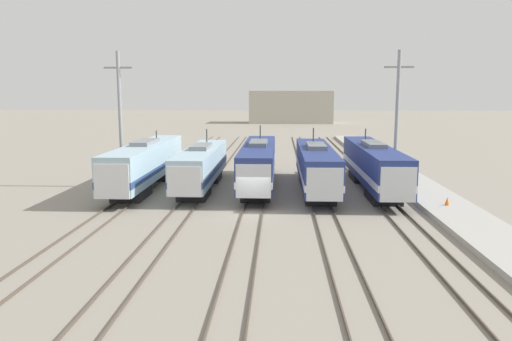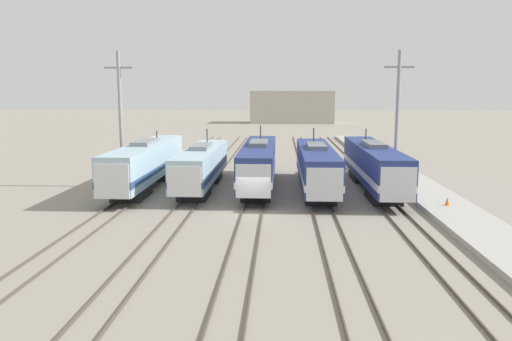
{
  "view_description": "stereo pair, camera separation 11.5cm",
  "coord_description": "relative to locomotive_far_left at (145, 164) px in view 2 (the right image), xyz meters",
  "views": [
    {
      "loc": [
        1.83,
        -34.7,
        8.58
      ],
      "look_at": [
        0.08,
        3.1,
        2.59
      ],
      "focal_mm": 35.0,
      "sensor_mm": 36.0,
      "label": 1
    },
    {
      "loc": [
        1.94,
        -34.69,
        8.58
      ],
      "look_at": [
        0.08,
        3.1,
        2.59
      ],
      "focal_mm": 35.0,
      "sensor_mm": 36.0,
      "label": 2
    }
  ],
  "objects": [
    {
      "name": "rail_pair_far_left",
      "position": [
        0.0,
        -8.72,
        -2.13
      ],
      "size": [
        1.5,
        120.0,
        0.15
      ],
      "color": "#4C4238",
      "rests_on": "ground_plane"
    },
    {
      "name": "catenary_tower_right",
      "position": [
        22.23,
        0.73,
        4.09
      ],
      "size": [
        2.54,
        0.32,
        12.13
      ],
      "color": "gray",
      "rests_on": "ground_plane"
    },
    {
      "name": "locomotive_far_left",
      "position": [
        0.0,
        0.0,
        0.0
      ],
      "size": [
        2.82,
        18.86,
        4.84
      ],
      "color": "#232326",
      "rests_on": "ground_plane"
    },
    {
      "name": "locomotive_center_right",
      "position": [
        15.21,
        -0.63,
        -0.09
      ],
      "size": [
        2.85,
        17.61,
        5.23
      ],
      "color": "black",
      "rests_on": "ground_plane"
    },
    {
      "name": "ground_plane",
      "position": [
        10.14,
        -8.72,
        -2.2
      ],
      "size": [
        400.0,
        400.0,
        0.0
      ],
      "primitive_type": "plane",
      "color": "gray"
    },
    {
      "name": "rail_pair_center_left",
      "position": [
        5.07,
        -8.72,
        -2.13
      ],
      "size": [
        1.51,
        120.0,
        0.15
      ],
      "color": "#4C4238",
      "rests_on": "ground_plane"
    },
    {
      "name": "rail_pair_center_right",
      "position": [
        15.21,
        -8.72,
        -2.13
      ],
      "size": [
        1.51,
        120.0,
        0.15
      ],
      "color": "#4C4238",
      "rests_on": "ground_plane"
    },
    {
      "name": "rail_pair_far_right",
      "position": [
        20.28,
        -8.72,
        -2.13
      ],
      "size": [
        1.5,
        120.0,
        0.15
      ],
      "color": "#4C4238",
      "rests_on": "ground_plane"
    },
    {
      "name": "locomotive_far_right",
      "position": [
        20.28,
        0.09,
        -0.03
      ],
      "size": [
        2.74,
        19.25,
        5.08
      ],
      "color": "black",
      "rests_on": "ground_plane"
    },
    {
      "name": "locomotive_center_left",
      "position": [
        5.07,
        -0.19,
        -0.16
      ],
      "size": [
        2.78,
        16.4,
        5.07
      ],
      "color": "#232326",
      "rests_on": "ground_plane"
    },
    {
      "name": "platform",
      "position": [
        24.41,
        -8.72,
        -2.02
      ],
      "size": [
        4.0,
        120.0,
        0.38
      ],
      "color": "#A8A59E",
      "rests_on": "ground_plane"
    },
    {
      "name": "rail_pair_center",
      "position": [
        10.14,
        -8.72,
        -2.13
      ],
      "size": [
        1.51,
        120.0,
        0.15
      ],
      "color": "#4C4238",
      "rests_on": "ground_plane"
    },
    {
      "name": "catenary_tower_left",
      "position": [
        -2.24,
        0.73,
        4.09
      ],
      "size": [
        2.54,
        0.32,
        12.13
      ],
      "color": "gray",
      "rests_on": "ground_plane"
    },
    {
      "name": "traffic_cone",
      "position": [
        24.29,
        -7.2,
        -1.52
      ],
      "size": [
        0.34,
        0.34,
        0.62
      ],
      "color": "orange",
      "rests_on": "platform"
    },
    {
      "name": "depot_building",
      "position": [
        15.16,
        96.61,
        2.21
      ],
      "size": [
        22.71,
        10.48,
        8.83
      ],
      "color": "#B2AD9E",
      "rests_on": "ground_plane"
    },
    {
      "name": "locomotive_center",
      "position": [
        10.14,
        0.67,
        -0.03
      ],
      "size": [
        2.82,
        18.42,
        5.35
      ],
      "color": "black",
      "rests_on": "ground_plane"
    }
  ]
}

